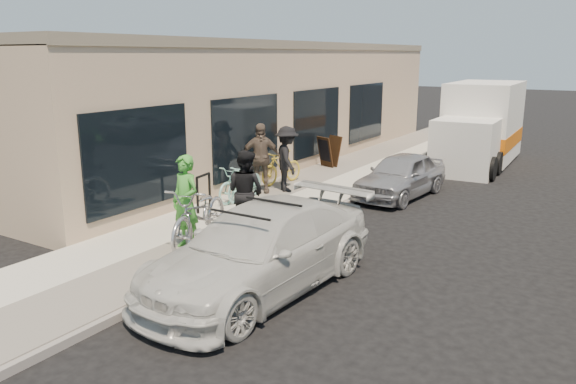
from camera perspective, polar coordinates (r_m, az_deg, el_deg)
The scene contains 17 objects.
ground at distance 10.95m, azimuth -1.68°, elevation -6.60°, with size 120.00×120.00×0.00m, color black.
sidewalk at distance 14.36m, azimuth -1.68°, elevation -1.30°, with size 3.00×34.00×0.15m, color beige.
curb at distance 13.59m, azimuth 3.77°, elevation -2.24°, with size 0.12×34.00×0.13m, color gray.
storefront at distance 19.89m, azimuth -1.51°, elevation 8.92°, with size 3.60×20.00×4.22m.
bike_rack at distance 13.58m, azimuth -8.58°, elevation 0.34°, with size 0.16×0.63×0.89m.
sandwich_board at distance 18.85m, azimuth 4.16°, elevation 4.15°, with size 0.80×0.80×1.01m.
sedan_white at distance 9.27m, azimuth -2.84°, elevation -5.87°, with size 2.31×4.94×1.44m.
sedan_silver at distance 15.64m, azimuth 11.38°, elevation 1.67°, with size 1.42×3.53×1.20m, color #9C9CA2.
moving_truck at distance 21.17m, azimuth 18.93°, elevation 6.15°, with size 2.43×5.89×2.85m.
tandem_bike at distance 11.11m, azimuth -8.89°, elevation -2.31°, with size 0.82×2.34×1.23m, color #B4B4B7.
woman_rider at distance 10.90m, azimuth -10.36°, elevation -1.04°, with size 0.67×0.44×1.83m, color green.
man_standing at distance 11.71m, azimuth -4.34°, elevation 0.02°, with size 0.86×0.67×1.77m, color black.
cruiser_bike_a at distance 14.51m, azimuth -4.40°, elevation 1.04°, with size 0.44×1.57×0.94m, color #8BD0C4.
cruiser_bike_b at distance 14.45m, azimuth -4.82°, elevation 0.92°, with size 0.61×1.74×0.91m, color #8BD0C4.
cruiser_bike_c at distance 16.28m, azimuth -0.66°, elevation 2.52°, with size 0.45×1.60×0.96m, color gold.
bystander_a at distance 15.34m, azimuth -0.13°, elevation 3.39°, with size 1.15×0.66×1.78m, color black.
bystander_b at distance 15.18m, azimuth -2.85°, elevation 3.47°, with size 1.11×0.46×1.89m, color brown.
Camera 1 is at (5.71, -8.52, 3.82)m, focal length 35.00 mm.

